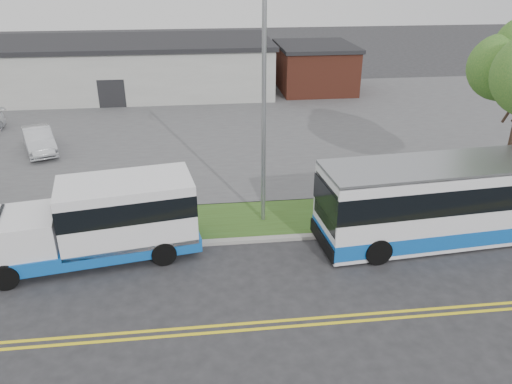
{
  "coord_description": "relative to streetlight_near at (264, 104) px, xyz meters",
  "views": [
    {
      "loc": [
        0.44,
        -16.19,
        10.35
      ],
      "look_at": [
        2.64,
        2.39,
        1.6
      ],
      "focal_mm": 35.0,
      "sensor_mm": 36.0,
      "label": 1
    }
  ],
  "objects": [
    {
      "name": "parked_car_a",
      "position": [
        -11.88,
        9.9,
        -4.42
      ],
      "size": [
        3.01,
        4.58,
        1.43
      ],
      "primitive_type": "imported",
      "rotation": [
        0.0,
        0.0,
        0.38
      ],
      "color": "#BBBDC3",
      "rests_on": "parking_lot"
    },
    {
      "name": "streetlight_near",
      "position": [
        0.0,
        0.0,
        0.0
      ],
      "size": [
        0.35,
        1.53,
        9.5
      ],
      "color": "gray",
      "rests_on": "verge"
    },
    {
      "name": "lane_line_south",
      "position": [
        -3.0,
        -6.88,
        -5.23
      ],
      "size": [
        70.0,
        0.12,
        0.01
      ],
      "primitive_type": "cube",
      "color": "yellow",
      "rests_on": "ground"
    },
    {
      "name": "ground",
      "position": [
        -3.0,
        -2.73,
        -5.23
      ],
      "size": [
        140.0,
        140.0,
        0.0
      ],
      "primitive_type": "plane",
      "color": "#28282B",
      "rests_on": "ground"
    },
    {
      "name": "parking_lot",
      "position": [
        -3.0,
        14.27,
        -5.18
      ],
      "size": [
        80.0,
        25.0,
        0.1
      ],
      "primitive_type": "cube",
      "color": "#4C4C4F",
      "rests_on": "ground"
    },
    {
      "name": "verge",
      "position": [
        -3.0,
        0.17,
        -5.18
      ],
      "size": [
        80.0,
        3.3,
        0.1
      ],
      "primitive_type": "cube",
      "color": "#334D19",
      "rests_on": "ground"
    },
    {
      "name": "curb",
      "position": [
        -3.0,
        -1.63,
        -5.16
      ],
      "size": [
        80.0,
        0.3,
        0.15
      ],
      "primitive_type": "cube",
      "color": "#9E9B93",
      "rests_on": "ground"
    },
    {
      "name": "commercial_building",
      "position": [
        -9.0,
        24.27,
        -3.05
      ],
      "size": [
        25.4,
        10.4,
        4.35
      ],
      "color": "#9E9E99",
      "rests_on": "ground"
    },
    {
      "name": "lane_line_north",
      "position": [
        -3.0,
        -6.58,
        -5.23
      ],
      "size": [
        70.0,
        0.12,
        0.01
      ],
      "primitive_type": "cube",
      "color": "yellow",
      "rests_on": "ground"
    },
    {
      "name": "transit_bus",
      "position": [
        7.85,
        -2.13,
        -3.56
      ],
      "size": [
        12.09,
        3.7,
        3.3
      ],
      "rotation": [
        0.0,
        0.0,
        0.08
      ],
      "color": "white",
      "rests_on": "ground"
    },
    {
      "name": "brick_wing",
      "position": [
        7.5,
        23.27,
        -3.27
      ],
      "size": [
        6.3,
        7.3,
        3.9
      ],
      "color": "brown",
      "rests_on": "ground"
    },
    {
      "name": "shuttle_bus",
      "position": [
        -6.16,
        -2.0,
        -3.61
      ],
      "size": [
        8.2,
        3.8,
        3.03
      ],
      "rotation": [
        0.0,
        0.0,
        0.17
      ],
      "color": "#0F53AD",
      "rests_on": "ground"
    }
  ]
}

